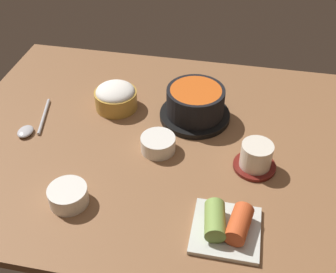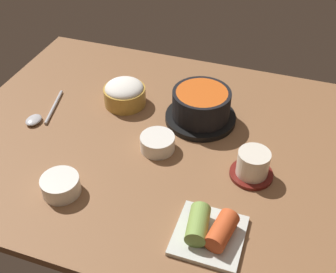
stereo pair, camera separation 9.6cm
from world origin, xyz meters
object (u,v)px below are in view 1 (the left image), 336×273
Objects in this scene: stone_pot at (195,104)px; tea_cup_with_saucer at (256,157)px; kimchi_plate at (227,225)px; side_bowl_near at (68,195)px; rice_bowl at (116,96)px; banchan_cup_center at (160,144)px; spoon at (31,127)px.

tea_cup_with_saucer is (15.53, -15.12, -1.02)cm from stone_pot.
tea_cup_with_saucer is 0.73× the size of kimchi_plate.
stone_pot is 38.59cm from side_bowl_near.
rice_bowl is 20.22cm from banchan_cup_center.
banchan_cup_center reaches higher than spoon.
stone_pot reaches higher than rice_bowl.
rice_bowl is at bearing 135.92° from banchan_cup_center.
tea_cup_with_saucer is 21.69cm from banchan_cup_center.
kimchi_plate is at bearing -2.03° from side_bowl_near.
kimchi_plate is (11.01, -33.67, -2.15)cm from stone_pot.
stone_pot is at bearing 135.76° from tea_cup_with_saucer.
banchan_cup_center is at bearing -113.97° from stone_pot.
banchan_cup_center is 32.41cm from spoon.
stone_pot is 1.88× the size of tea_cup_with_saucer.
stone_pot is 21.70cm from tea_cup_with_saucer.
banchan_cup_center is (-6.08, -13.67, -2.16)cm from stone_pot.
rice_bowl is 1.37× the size of side_bowl_near.
banchan_cup_center is 0.62× the size of kimchi_plate.
rice_bowl is 32.94cm from side_bowl_near.
tea_cup_with_saucer reaches higher than banchan_cup_center.
tea_cup_with_saucer is at bearing -44.24° from stone_pot.
stone_pot is 2.22× the size of banchan_cup_center.
rice_bowl reaches higher than banchan_cup_center.
side_bowl_near is at bearing -127.62° from banchan_cup_center.
banchan_cup_center is at bearing -2.36° from spoon.
tea_cup_with_saucer is 1.18× the size of banchan_cup_center.
rice_bowl is 1.36× the size of banchan_cup_center.
stone_pot is 35.49cm from kimchi_plate.
banchan_cup_center is 0.50× the size of spoon.
tea_cup_with_saucer is 0.58× the size of spoon.
rice_bowl reaches higher than tea_cup_with_saucer.
kimchi_plate is at bearing -23.34° from spoon.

